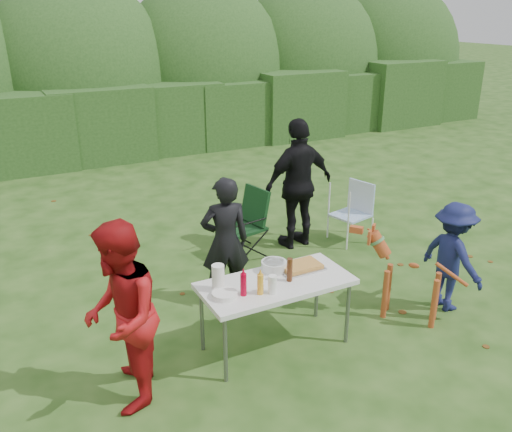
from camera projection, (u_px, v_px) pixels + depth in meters
name	position (u px, v px, depth m)	size (l,w,h in m)	color
ground	(278.00, 339.00, 5.65)	(80.00, 80.00, 0.00)	#1E4211
hedge_row	(99.00, 122.00, 11.95)	(22.00, 1.40, 1.70)	#23471C
shrub_backdrop	(81.00, 79.00, 13.00)	(20.00, 2.60, 3.20)	#3D6628
folding_table	(276.00, 286.00, 5.30)	(1.50, 0.70, 0.74)	silver
person_cook	(225.00, 242.00, 6.11)	(0.56, 0.36, 1.52)	black
person_red_jacket	(121.00, 317.00, 4.49)	(0.81, 0.63, 1.67)	#A41114
person_black_puffy	(299.00, 184.00, 7.56)	(1.08, 0.45, 1.85)	black
child	(452.00, 257.00, 6.04)	(0.82, 0.47, 1.27)	#141947
dog	(412.00, 278.00, 5.86)	(1.04, 0.41, 0.98)	#A3461F
camping_chair	(243.00, 224.00, 7.36)	(0.60, 0.60, 0.96)	black
lawn_chair	(351.00, 213.00, 7.87)	(0.52, 0.52, 0.88)	#417AC0
food_tray	(301.00, 268.00, 5.52)	(0.45, 0.30, 0.02)	#B7B7BA
focaccia_bread	(301.00, 266.00, 5.51)	(0.40, 0.26, 0.04)	#C3873C
mustard_bottle	(260.00, 284.00, 5.01)	(0.06, 0.06, 0.20)	gold
ketchup_bottle	(243.00, 285.00, 4.99)	(0.06, 0.06, 0.22)	#AA001D
beer_bottle	(290.00, 270.00, 5.25)	(0.06, 0.06, 0.24)	#47230F
paper_towel_roll	(218.00, 278.00, 5.07)	(0.12, 0.12, 0.26)	white
cup_stack	(272.00, 284.00, 5.03)	(0.08, 0.08, 0.18)	white
pasta_bowl	(274.00, 266.00, 5.48)	(0.26, 0.26, 0.10)	silver
plate_stack	(225.00, 294.00, 4.99)	(0.24, 0.24, 0.05)	white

